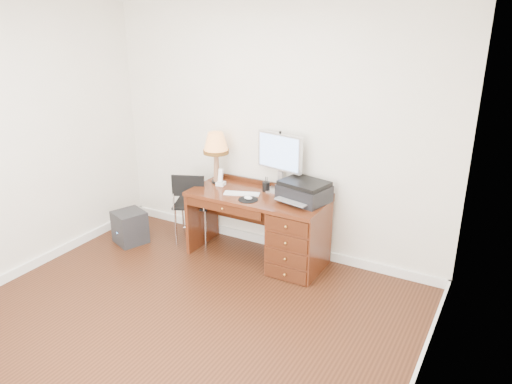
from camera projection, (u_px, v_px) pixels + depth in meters
The scene contains 12 objects.
ground at pixel (182, 323), 4.44m from camera, with size 4.00×4.00×0.00m, color black.
room_shell at pixel (220, 285), 4.94m from camera, with size 4.00×4.00×4.00m.
desk at pixel (284, 230), 5.29m from camera, with size 1.50×0.67×0.75m.
monitor at pixel (279, 155), 5.30m from camera, with size 0.55×0.22×0.64m.
keyboard at pixel (242, 194), 5.34m from camera, with size 0.38×0.11×0.01m, color white.
mouse_pad at pixel (248, 199), 5.18m from camera, with size 0.21×0.21×0.04m.
printer at pixel (304, 191), 5.13m from camera, with size 0.55×0.47×0.21m.
leg_lamp at pixel (216, 146), 5.54m from camera, with size 0.29×0.29×0.59m.
phone at pixel (221, 181), 5.58m from camera, with size 0.10×0.10×0.19m.
pen_cup at pixel (266, 187), 5.41m from camera, with size 0.08×0.08×0.10m, color black.
chair at pixel (189, 200), 5.79m from camera, with size 0.54×0.55×0.87m.
equipment_box at pixel (130, 227), 5.88m from camera, with size 0.33×0.33×0.39m, color black.
Camera 1 is at (2.40, -2.95, 2.65)m, focal length 35.00 mm.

